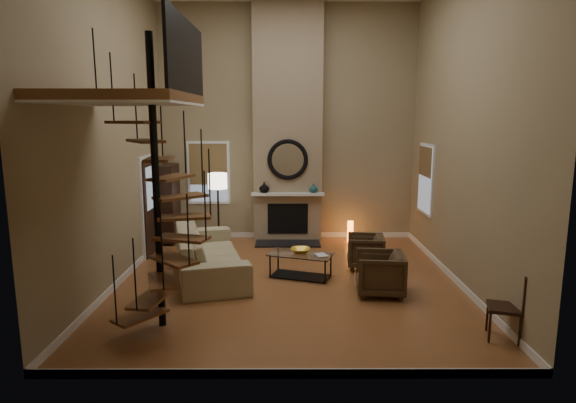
{
  "coord_description": "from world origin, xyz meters",
  "views": [
    {
      "loc": [
        -0.02,
        -8.28,
        2.94
      ],
      "look_at": [
        0.0,
        0.4,
        1.4
      ],
      "focal_mm": 30.03,
      "sensor_mm": 36.0,
      "label": 1
    }
  ],
  "objects_px": {
    "sofa": "(208,253)",
    "armchair_near": "(369,251)",
    "coffee_table": "(301,262)",
    "accent_lamp": "(350,232)",
    "floor_lamp": "(218,187)",
    "armchair_far": "(384,273)",
    "hutch": "(169,203)",
    "side_chair": "(512,302)"
  },
  "relations": [
    {
      "from": "side_chair",
      "to": "floor_lamp",
      "type": "bearing_deg",
      "value": 135.43
    },
    {
      "from": "armchair_near",
      "to": "coffee_table",
      "type": "distance_m",
      "value": 1.44
    },
    {
      "from": "coffee_table",
      "to": "accent_lamp",
      "type": "distance_m",
      "value": 2.83
    },
    {
      "from": "sofa",
      "to": "armchair_far",
      "type": "relative_size",
      "value": 3.72
    },
    {
      "from": "sofa",
      "to": "armchair_near",
      "type": "distance_m",
      "value": 3.09
    },
    {
      "from": "floor_lamp",
      "to": "side_chair",
      "type": "bearing_deg",
      "value": -44.57
    },
    {
      "from": "hutch",
      "to": "floor_lamp",
      "type": "height_order",
      "value": "hutch"
    },
    {
      "from": "hutch",
      "to": "armchair_near",
      "type": "height_order",
      "value": "hutch"
    },
    {
      "from": "hutch",
      "to": "armchair_near",
      "type": "xyz_separation_m",
      "value": [
        4.36,
        -2.03,
        -0.6
      ]
    },
    {
      "from": "side_chair",
      "to": "armchair_near",
      "type": "bearing_deg",
      "value": 114.19
    },
    {
      "from": "hutch",
      "to": "armchair_far",
      "type": "relative_size",
      "value": 2.26
    },
    {
      "from": "sofa",
      "to": "accent_lamp",
      "type": "height_order",
      "value": "sofa"
    },
    {
      "from": "armchair_far",
      "to": "coffee_table",
      "type": "relative_size",
      "value": 0.62
    },
    {
      "from": "accent_lamp",
      "to": "side_chair",
      "type": "bearing_deg",
      "value": -73.95
    },
    {
      "from": "sofa",
      "to": "armchair_far",
      "type": "bearing_deg",
      "value": -123.84
    },
    {
      "from": "coffee_table",
      "to": "accent_lamp",
      "type": "height_order",
      "value": "accent_lamp"
    },
    {
      "from": "armchair_near",
      "to": "side_chair",
      "type": "height_order",
      "value": "side_chair"
    },
    {
      "from": "armchair_far",
      "to": "floor_lamp",
      "type": "height_order",
      "value": "floor_lamp"
    },
    {
      "from": "hutch",
      "to": "accent_lamp",
      "type": "bearing_deg",
      "value": 0.09
    },
    {
      "from": "floor_lamp",
      "to": "accent_lamp",
      "type": "bearing_deg",
      "value": 12.64
    },
    {
      "from": "sofa",
      "to": "floor_lamp",
      "type": "height_order",
      "value": "floor_lamp"
    },
    {
      "from": "coffee_table",
      "to": "sofa",
      "type": "bearing_deg",
      "value": 171.67
    },
    {
      "from": "floor_lamp",
      "to": "sofa",
      "type": "bearing_deg",
      "value": -89.1
    },
    {
      "from": "hutch",
      "to": "side_chair",
      "type": "relative_size",
      "value": 1.92
    },
    {
      "from": "sofa",
      "to": "floor_lamp",
      "type": "bearing_deg",
      "value": -13.5
    },
    {
      "from": "armchair_near",
      "to": "accent_lamp",
      "type": "height_order",
      "value": "armchair_near"
    },
    {
      "from": "hutch",
      "to": "coffee_table",
      "type": "xyz_separation_m",
      "value": [
        3.02,
        -2.54,
        -0.67
      ]
    },
    {
      "from": "armchair_far",
      "to": "coffee_table",
      "type": "xyz_separation_m",
      "value": [
        -1.38,
        0.84,
        -0.07
      ]
    },
    {
      "from": "sofa",
      "to": "armchair_near",
      "type": "bearing_deg",
      "value": -99.71
    },
    {
      "from": "accent_lamp",
      "to": "side_chair",
      "type": "xyz_separation_m",
      "value": [
        1.46,
        -5.08,
        0.28
      ]
    },
    {
      "from": "armchair_far",
      "to": "floor_lamp",
      "type": "distance_m",
      "value": 4.28
    },
    {
      "from": "sofa",
      "to": "side_chair",
      "type": "bearing_deg",
      "value": -136.55
    },
    {
      "from": "armchair_near",
      "to": "accent_lamp",
      "type": "relative_size",
      "value": 1.41
    },
    {
      "from": "sofa",
      "to": "coffee_table",
      "type": "relative_size",
      "value": 2.3
    },
    {
      "from": "sofa",
      "to": "accent_lamp",
      "type": "xyz_separation_m",
      "value": [
        2.99,
        2.29,
        -0.15
      ]
    },
    {
      "from": "armchair_far",
      "to": "coffee_table",
      "type": "distance_m",
      "value": 1.62
    },
    {
      "from": "armchair_far",
      "to": "hutch",
      "type": "bearing_deg",
      "value": -122.06
    },
    {
      "from": "armchair_far",
      "to": "accent_lamp",
      "type": "bearing_deg",
      "value": -172.33
    },
    {
      "from": "sofa",
      "to": "coffee_table",
      "type": "bearing_deg",
      "value": -112.74
    },
    {
      "from": "coffee_table",
      "to": "floor_lamp",
      "type": "bearing_deg",
      "value": 133.38
    },
    {
      "from": "floor_lamp",
      "to": "side_chair",
      "type": "xyz_separation_m",
      "value": [
        4.48,
        -4.41,
        -0.89
      ]
    },
    {
      "from": "floor_lamp",
      "to": "side_chair",
      "type": "height_order",
      "value": "floor_lamp"
    }
  ]
}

